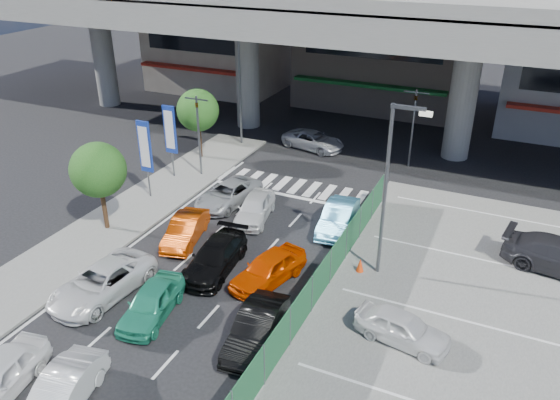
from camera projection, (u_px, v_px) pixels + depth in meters
The scene contains 28 objects.
ground at pixel (176, 307), 22.84m from camera, with size 120.00×120.00×0.00m, color black.
parking_lot at pixel (453, 352), 20.37m from camera, with size 12.00×28.00×0.06m, color #5D5D5A.
sidewalk_left at pixel (108, 228), 28.67m from camera, with size 4.00×30.00×0.12m, color #5D5D5A.
fence_run at pixel (302, 309), 21.28m from camera, with size 0.16×22.00×1.80m, color #1D5731, non-canonical shape.
expressway at pixel (351, 17), 36.79m from camera, with size 64.00×14.00×10.75m.
building_west at pixel (221, 18), 51.86m from camera, with size 12.00×10.90×13.00m.
building_center at pixel (390, 16), 46.28m from camera, with size 14.00×10.90×15.00m.
traffic_light_left at pixel (198, 116), 33.14m from camera, with size 1.60×1.24×5.20m.
traffic_light_right at pixel (415, 109), 34.48m from camera, with size 1.60×1.24×5.20m.
street_lamp_right at pixel (390, 179), 22.91m from camera, with size 1.65×0.22×8.00m.
street_lamp_left at pixel (242, 80), 37.68m from camera, with size 1.65×0.22×8.00m.
signboard_near at pixel (145, 149), 30.64m from camera, with size 0.80×0.14×4.70m.
signboard_far at pixel (170, 132), 33.23m from camera, with size 0.80×0.14×4.70m.
tree_near at pixel (98, 170), 27.18m from camera, with size 2.80×2.80×4.80m.
tree_far at pixel (198, 110), 36.01m from camera, with size 2.80×2.80×4.80m.
hatch_white_back_mid at pixel (61, 393), 17.77m from camera, with size 1.37×3.92×1.29m, color white.
sedan_white_mid_left at pixel (102, 282), 23.24m from camera, with size 2.29×4.97×1.38m, color white.
taxi_teal_mid at pixel (152, 303), 22.01m from camera, with size 1.57×3.90×1.33m, color #289B75.
hatch_black_mid_right at pixel (257, 328), 20.56m from camera, with size 1.45×4.15×1.37m, color black.
taxi_orange_left at pixel (186, 230), 27.34m from camera, with size 1.36×3.91×1.29m, color #BF3B04.
sedan_black_mid at pixel (215, 257), 25.03m from camera, with size 1.85×4.56×1.32m, color black.
taxi_orange_right at pixel (268, 269), 24.14m from camera, with size 1.63×4.05×1.38m, color #D23A00.
wagon_silver_front_left at pixel (228, 194), 31.05m from camera, with size 2.07×4.48×1.25m, color #9A9EA1.
sedan_white_front_mid at pixel (255, 208), 29.40m from camera, with size 1.59×3.96×1.35m, color silver.
kei_truck_front_right at pixel (338, 218), 28.39m from camera, with size 1.46×4.19×1.38m, color #54ABDB.
crossing_wagon_silver at pixel (313, 140), 38.83m from camera, with size 2.08×4.52×1.26m, color #B4B5BD.
parked_sedan_white at pixel (402, 328), 20.60m from camera, with size 1.47×3.66×1.25m, color silver.
traffic_cone at pixel (360, 265), 24.95m from camera, with size 0.35×0.35×0.68m, color #ED3E0D.
Camera 1 is at (11.63, -14.92, 14.24)m, focal length 35.00 mm.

